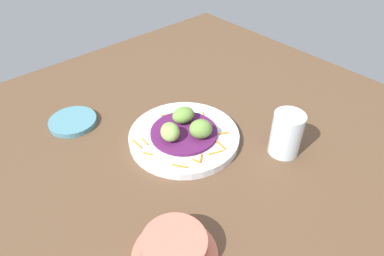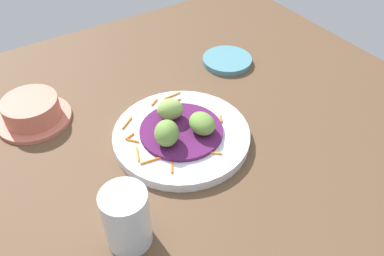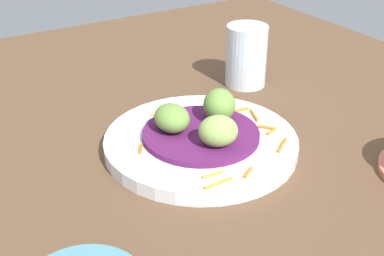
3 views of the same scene
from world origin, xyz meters
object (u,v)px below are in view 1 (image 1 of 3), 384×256
object	(u,v)px
guac_scoop_right	(201,129)
main_plate	(185,137)
guac_scoop_left	(183,115)
guac_scoop_center	(170,131)
terracotta_bowl	(175,250)
side_plate_small	(73,122)
water_glass	(286,134)

from	to	relation	value
guac_scoop_right	main_plate	bearing A→B (deg)	-66.61
guac_scoop_left	main_plate	bearing A→B (deg)	53.39
guac_scoop_left	guac_scoop_center	world-z (taller)	guac_scoop_center
guac_scoop_center	terracotta_bowl	bearing A→B (deg)	52.72
guac_scoop_center	guac_scoop_left	bearing A→B (deg)	-156.61
main_plate	side_plate_small	size ratio (longest dim) A/B	2.21
guac_scoop_center	side_plate_small	distance (cm)	26.31
guac_scoop_left	water_glass	bearing A→B (deg)	119.50
guac_scoop_center	guac_scoop_right	size ratio (longest dim) A/B	0.95
terracotta_bowl	guac_scoop_center	bearing A→B (deg)	-127.28
main_plate	water_glass	distance (cm)	22.87
side_plate_small	terracotta_bowl	world-z (taller)	terracotta_bowl
main_plate	guac_scoop_center	distance (cm)	5.45
guac_scoop_center	water_glass	world-z (taller)	water_glass
guac_scoop_left	water_glass	world-z (taller)	water_glass
guac_scoop_center	side_plate_small	bearing A→B (deg)	-61.02
side_plate_small	terracotta_bowl	distance (cm)	44.87
guac_scoop_right	terracotta_bowl	bearing A→B (deg)	38.58
guac_scoop_right	terracotta_bowl	size ratio (longest dim) A/B	0.36
main_plate	guac_scoop_right	world-z (taller)	guac_scoop_right
guac_scoop_center	terracotta_bowl	distance (cm)	27.63
main_plate	terracotta_bowl	bearing A→B (deg)	46.06
guac_scoop_left	water_glass	xyz separation A→B (cm)	(-11.72, 20.72, 0.70)
main_plate	side_plate_small	distance (cm)	28.54
main_plate	water_glass	xyz separation A→B (cm)	(-14.12, 17.50, 4.16)
guac_scoop_left	guac_scoop_center	distance (cm)	6.96
guac_scoop_right	water_glass	bearing A→B (deg)	132.20
main_plate	guac_scoop_left	size ratio (longest dim) A/B	4.63
side_plate_small	terracotta_bowl	bearing A→B (deg)	84.79
water_glass	main_plate	bearing A→B (deg)	-51.10
guac_scoop_right	water_glass	xyz separation A→B (cm)	(-12.52, 13.81, 0.24)
guac_scoop_center	side_plate_small	xyz separation A→B (cm)	(12.60, -22.76, -3.96)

